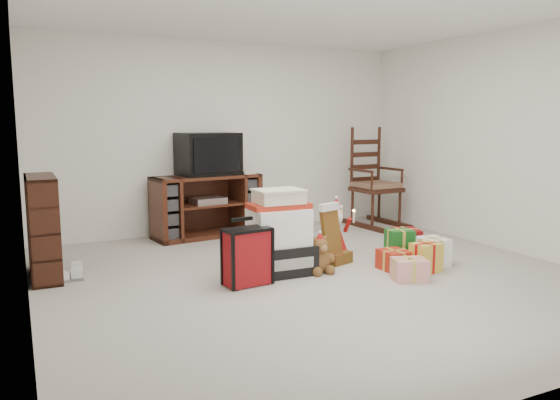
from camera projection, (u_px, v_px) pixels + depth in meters
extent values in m
cube|color=#A9A39B|center=(317.00, 277.00, 5.22)|extent=(5.00, 5.00, 0.01)
cube|color=white|center=(320.00, 5.00, 4.85)|extent=(5.00, 5.00, 0.01)
cube|color=white|center=(225.00, 138.00, 7.26)|extent=(5.00, 0.01, 2.50)
cube|color=white|center=(560.00, 165.00, 2.81)|extent=(5.00, 0.01, 2.50)
cube|color=white|center=(19.00, 152.00, 3.96)|extent=(0.01, 5.00, 2.50)
cube|color=white|center=(512.00, 141.00, 6.11)|extent=(0.01, 5.00, 2.50)
cube|color=#4B1F15|center=(207.00, 206.00, 6.98)|extent=(1.43, 0.67, 0.79)
cube|color=#ADADB0|center=(208.00, 201.00, 6.95)|extent=(0.45, 0.35, 0.08)
cube|color=#35190E|center=(43.00, 227.00, 5.12)|extent=(0.26, 0.79, 0.97)
cube|color=#35190E|center=(376.00, 189.00, 7.65)|extent=(0.61, 0.59, 0.06)
cube|color=#825C47|center=(376.00, 185.00, 7.64)|extent=(0.57, 0.55, 0.07)
cube|color=#35190E|center=(367.00, 154.00, 7.80)|extent=(0.49, 0.10, 0.89)
cube|color=#35190E|center=(375.00, 224.00, 7.72)|extent=(0.64, 0.99, 0.07)
cube|color=black|center=(279.00, 259.00, 5.31)|extent=(0.66, 0.48, 0.29)
cube|color=white|center=(279.00, 226.00, 5.26)|extent=(0.55, 0.43, 0.35)
cube|color=#B02614|center=(279.00, 206.00, 5.23)|extent=(0.59, 0.33, 0.05)
cube|color=beige|center=(279.00, 197.00, 5.22)|extent=(0.44, 0.34, 0.11)
cube|color=maroon|center=(247.00, 257.00, 4.91)|extent=(0.43, 0.26, 0.53)
cube|color=black|center=(243.00, 218.00, 4.94)|extent=(0.21, 0.06, 0.03)
ellipsoid|color=brown|center=(319.00, 260.00, 5.34)|extent=(0.24, 0.21, 0.25)
sphere|color=brown|center=(320.00, 246.00, 5.29)|extent=(0.16, 0.16, 0.16)
cone|color=#A21411|center=(336.00, 236.00, 6.02)|extent=(0.30, 0.30, 0.43)
sphere|color=beige|center=(336.00, 213.00, 5.98)|extent=(0.14, 0.14, 0.14)
cone|color=#A21411|center=(336.00, 202.00, 5.96)|extent=(0.13, 0.13, 0.11)
cylinder|color=silver|center=(354.00, 217.00, 5.95)|extent=(0.02, 0.02, 0.13)
cone|color=#A21411|center=(257.00, 242.00, 5.76)|extent=(0.30, 0.30, 0.42)
sphere|color=beige|center=(257.00, 217.00, 5.72)|extent=(0.14, 0.14, 0.14)
cone|color=#A21411|center=(257.00, 207.00, 5.70)|extent=(0.13, 0.13, 0.11)
cylinder|color=silver|center=(275.00, 222.00, 5.69)|extent=(0.02, 0.02, 0.13)
cube|color=white|center=(57.00, 275.00, 5.08)|extent=(0.20, 0.29, 0.10)
cube|color=white|center=(77.00, 273.00, 5.16)|extent=(0.14, 0.28, 0.10)
cube|color=#B02614|center=(397.00, 257.00, 5.41)|extent=(0.27, 0.27, 0.27)
cube|color=#175D22|center=(397.00, 250.00, 5.73)|extent=(0.27, 0.27, 0.27)
cube|color=yellow|center=(428.00, 258.00, 5.39)|extent=(0.27, 0.27, 0.27)
cube|color=white|center=(417.00, 266.00, 5.07)|extent=(0.27, 0.27, 0.27)
cube|color=white|center=(430.00, 251.00, 5.66)|extent=(0.27, 0.27, 0.27)
cube|color=maroon|center=(401.00, 244.00, 6.01)|extent=(0.27, 0.27, 0.27)
cube|color=black|center=(208.00, 154.00, 6.93)|extent=(0.79, 0.60, 0.54)
cube|color=black|center=(215.00, 155.00, 6.69)|extent=(0.62, 0.09, 0.43)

